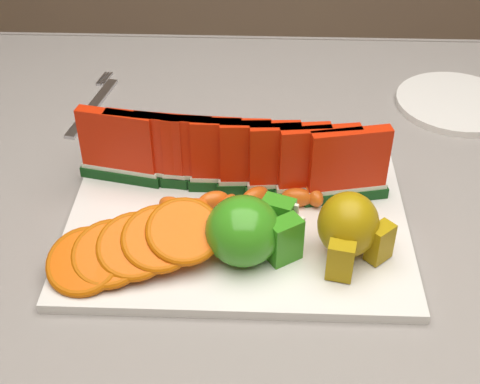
{
  "coord_description": "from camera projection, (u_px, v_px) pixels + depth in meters",
  "views": [
    {
      "loc": [
        -0.0,
        -0.61,
        1.28
      ],
      "look_at": [
        -0.02,
        -0.01,
        0.81
      ],
      "focal_mm": 50.0,
      "sensor_mm": 36.0,
      "label": 1
    }
  ],
  "objects": [
    {
      "name": "pear_cluster",
      "position": [
        350.0,
        228.0,
        0.72
      ],
      "size": [
        0.09,
        0.09,
        0.08
      ],
      "color": "#957410",
      "rests_on": "platter"
    },
    {
      "name": "tablecloth",
      "position": [
        260.0,
        248.0,
        0.83
      ],
      "size": [
        1.53,
        1.03,
        0.2
      ],
      "color": "gray",
      "rests_on": "table"
    },
    {
      "name": "tangerine_segments",
      "position": [
        244.0,
        203.0,
        0.79
      ],
      "size": [
        0.21,
        0.08,
        0.02
      ],
      "color": "orange",
      "rests_on": "platter"
    },
    {
      "name": "orange_fan_front",
      "position": [
        135.0,
        246.0,
        0.72
      ],
      "size": [
        0.21,
        0.13,
        0.06
      ],
      "color": "#E74600",
      "rests_on": "platter"
    },
    {
      "name": "apple_cluster",
      "position": [
        250.0,
        231.0,
        0.72
      ],
      "size": [
        0.11,
        0.09,
        0.08
      ],
      "color": "#239321",
      "rests_on": "platter"
    },
    {
      "name": "side_plate",
      "position": [
        456.0,
        103.0,
        1.01
      ],
      "size": [
        0.22,
        0.22,
        0.01
      ],
      "color": "silver",
      "rests_on": "tablecloth"
    },
    {
      "name": "table",
      "position": [
        259.0,
        284.0,
        0.87
      ],
      "size": [
        1.4,
        0.9,
        0.75
      ],
      "color": "#513720",
      "rests_on": "ground"
    },
    {
      "name": "fork",
      "position": [
        94.0,
        104.0,
        1.02
      ],
      "size": [
        0.05,
        0.19,
        0.0
      ],
      "color": "silver",
      "rests_on": "tablecloth"
    },
    {
      "name": "watermelon_row",
      "position": [
        231.0,
        158.0,
        0.81
      ],
      "size": [
        0.39,
        0.07,
        0.1
      ],
      "color": "#133D11",
      "rests_on": "platter"
    },
    {
      "name": "platter",
      "position": [
        237.0,
        220.0,
        0.8
      ],
      "size": [
        0.4,
        0.3,
        0.01
      ],
      "color": "silver",
      "rests_on": "tablecloth"
    },
    {
      "name": "orange_fan_back",
      "position": [
        229.0,
        147.0,
        0.87
      ],
      "size": [
        0.27,
        0.09,
        0.04
      ],
      "color": "#E74600",
      "rests_on": "platter"
    }
  ]
}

